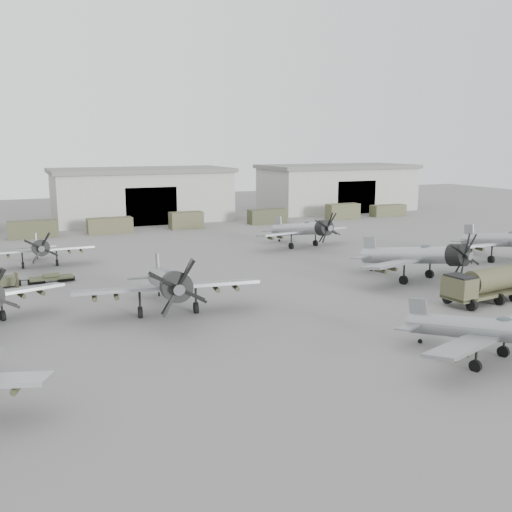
{
  "coord_description": "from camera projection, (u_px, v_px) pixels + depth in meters",
  "views": [
    {
      "loc": [
        -21.07,
        -32.79,
        12.7
      ],
      "look_at": [
        -0.2,
        14.33,
        2.5
      ],
      "focal_mm": 40.0,
      "sensor_mm": 36.0,
      "label": 1
    }
  ],
  "objects": [
    {
      "name": "aircraft_near_1",
      "position": [
        494.0,
        331.0,
        32.95
      ],
      "size": [
        11.27,
        10.15,
        4.51
      ],
      "rotation": [
        0.0,
        0.0,
        0.31
      ],
      "color": "gray",
      "rests_on": "ground"
    },
    {
      "name": "aircraft_mid_3",
      "position": [
        507.0,
        240.0,
        61.89
      ],
      "size": [
        12.81,
        11.53,
        5.14
      ],
      "rotation": [
        0.0,
        0.0,
        -0.02
      ],
      "color": "gray",
      "rests_on": "ground"
    },
    {
      "name": "support_truck_2",
      "position": [
        33.0,
        229.0,
        77.79
      ],
      "size": [
        6.44,
        2.2,
        2.36
      ],
      "primitive_type": "cube",
      "color": "#3E402A",
      "rests_on": "ground"
    },
    {
      "name": "ground_crew",
      "position": [
        17.0,
        282.0,
        49.47
      ],
      "size": [
        0.46,
        0.68,
        1.81
      ],
      "primitive_type": "imported",
      "rotation": [
        0.0,
        0.0,
        1.53
      ],
      "color": "#393725",
      "rests_on": "ground"
    },
    {
      "name": "ground",
      "position": [
        341.0,
        326.0,
        40.24
      ],
      "size": [
        220.0,
        220.0,
        0.0
      ],
      "primitive_type": "plane",
      "color": "#62625F",
      "rests_on": "ground"
    },
    {
      "name": "fuel_tanker",
      "position": [
        482.0,
        284.0,
        45.9
      ],
      "size": [
        7.41,
        3.84,
        2.78
      ],
      "rotation": [
        0.0,
        0.0,
        0.1
      ],
      "color": "#44432C",
      "rests_on": "ground"
    },
    {
      "name": "aircraft_mid_1",
      "position": [
        168.0,
        283.0,
        42.26
      ],
      "size": [
        13.98,
        12.58,
        5.55
      ],
      "rotation": [
        0.0,
        0.0,
        -0.13
      ],
      "color": "gray",
      "rests_on": "ground"
    },
    {
      "name": "support_truck_7",
      "position": [
        388.0,
        210.0,
        101.31
      ],
      "size": [
        6.47,
        2.2,
        1.99
      ],
      "primitive_type": "cube",
      "color": "#494C31",
      "rests_on": "ground"
    },
    {
      "name": "support_truck_3",
      "position": [
        110.0,
        225.0,
        81.93
      ],
      "size": [
        6.32,
        2.2,
        2.22
      ],
      "primitive_type": "cube",
      "color": "#494930",
      "rests_on": "ground"
    },
    {
      "name": "tug_trailer",
      "position": [
        24.0,
        280.0,
        51.86
      ],
      "size": [
        6.72,
        1.55,
        1.35
      ],
      "rotation": [
        0.0,
        0.0,
        0.04
      ],
      "color": "#3B3F29",
      "rests_on": "ground"
    },
    {
      "name": "support_truck_6",
      "position": [
        343.0,
        211.0,
        97.5
      ],
      "size": [
        5.77,
        2.2,
        2.59
      ],
      "primitive_type": "cube",
      "color": "#4A4B31",
      "rests_on": "ground"
    },
    {
      "name": "support_truck_4",
      "position": [
        186.0,
        220.0,
        86.43
      ],
      "size": [
        4.98,
        2.2,
        2.52
      ],
      "primitive_type": "cube",
      "color": "#494830",
      "rests_on": "ground"
    },
    {
      "name": "hangar_right",
      "position": [
        337.0,
        187.0,
        110.07
      ],
      "size": [
        29.0,
        14.8,
        8.7
      ],
      "color": "#A9AA9F",
      "rests_on": "ground"
    },
    {
      "name": "support_truck_5",
      "position": [
        267.0,
        216.0,
        91.85
      ],
      "size": [
        6.23,
        2.2,
        2.31
      ],
      "primitive_type": "cube",
      "color": "#3A3D28",
      "rests_on": "ground"
    },
    {
      "name": "aircraft_mid_2",
      "position": [
        419.0,
        256.0,
        53.01
      ],
      "size": [
        13.34,
        12.01,
        5.31
      ],
      "rotation": [
        0.0,
        0.0,
        0.26
      ],
      "color": "#9A9DA2",
      "rests_on": "ground"
    },
    {
      "name": "aircraft_far_0",
      "position": [
        39.0,
        248.0,
        59.1
      ],
      "size": [
        11.04,
        9.93,
        4.45
      ],
      "rotation": [
        0.0,
        0.0,
        0.0
      ],
      "color": "gray",
      "rests_on": "ground"
    },
    {
      "name": "aircraft_far_1",
      "position": [
        304.0,
        229.0,
        70.27
      ],
      "size": [
        12.68,
        11.42,
        5.03
      ],
      "rotation": [
        0.0,
        0.0,
        0.16
      ],
      "color": "#9A9CA2",
      "rests_on": "ground"
    },
    {
      "name": "hangar_center",
      "position": [
        142.0,
        194.0,
        94.97
      ],
      "size": [
        29.0,
        14.8,
        8.7
      ],
      "color": "#A9AA9F",
      "rests_on": "ground"
    }
  ]
}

